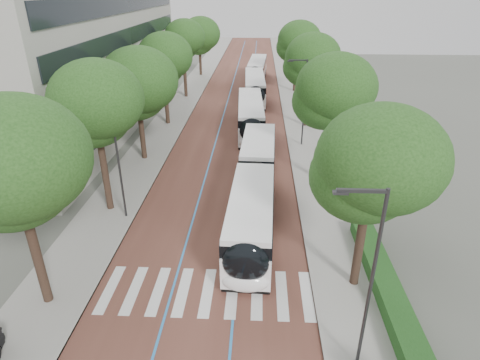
# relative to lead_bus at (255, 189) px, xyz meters

# --- Properties ---
(ground) EXTENTS (160.00, 160.00, 0.00)m
(ground) POSITION_rel_lead_bus_xyz_m (-2.43, -9.32, -1.63)
(ground) COLOR #51544C
(ground) RESTS_ON ground
(road) EXTENTS (11.00, 140.00, 0.02)m
(road) POSITION_rel_lead_bus_xyz_m (-2.43, 30.68, -1.62)
(road) COLOR #552F26
(road) RESTS_ON ground
(sidewalk_left) EXTENTS (4.00, 140.00, 0.12)m
(sidewalk_left) POSITION_rel_lead_bus_xyz_m (-9.93, 30.68, -1.57)
(sidewalk_left) COLOR gray
(sidewalk_left) RESTS_ON ground
(sidewalk_right) EXTENTS (4.00, 140.00, 0.12)m
(sidewalk_right) POSITION_rel_lead_bus_xyz_m (5.07, 30.68, -1.57)
(sidewalk_right) COLOR gray
(sidewalk_right) RESTS_ON ground
(kerb_left) EXTENTS (0.20, 140.00, 0.14)m
(kerb_left) POSITION_rel_lead_bus_xyz_m (-8.03, 30.68, -1.57)
(kerb_left) COLOR gray
(kerb_left) RESTS_ON ground
(kerb_right) EXTENTS (0.20, 140.00, 0.14)m
(kerb_right) POSITION_rel_lead_bus_xyz_m (3.17, 30.68, -1.57)
(kerb_right) COLOR gray
(kerb_right) RESTS_ON ground
(zebra_crossing) EXTENTS (10.55, 3.60, 0.01)m
(zebra_crossing) POSITION_rel_lead_bus_xyz_m (-2.23, -8.32, -1.60)
(zebra_crossing) COLOR silver
(zebra_crossing) RESTS_ON ground
(lane_line_left) EXTENTS (0.12, 126.00, 0.01)m
(lane_line_left) POSITION_rel_lead_bus_xyz_m (-4.03, 30.68, -1.60)
(lane_line_left) COLOR #277AC5
(lane_line_left) RESTS_ON road
(lane_line_right) EXTENTS (0.12, 126.00, 0.01)m
(lane_line_right) POSITION_rel_lead_bus_xyz_m (-0.83, 30.68, -1.60)
(lane_line_right) COLOR #277AC5
(lane_line_right) RESTS_ON road
(office_building) EXTENTS (18.11, 40.00, 14.00)m
(office_building) POSITION_rel_lead_bus_xyz_m (-21.90, 18.68, 5.37)
(office_building) COLOR #A6A49A
(office_building) RESTS_ON ground
(hedge) EXTENTS (1.20, 14.00, 0.80)m
(hedge) POSITION_rel_lead_bus_xyz_m (6.67, -9.32, -1.11)
(hedge) COLOR #1B4317
(hedge) RESTS_ON sidewalk_right
(streetlight_near) EXTENTS (1.82, 0.20, 8.00)m
(streetlight_near) POSITION_rel_lead_bus_xyz_m (4.19, -12.32, 3.19)
(streetlight_near) COLOR #2E2E30
(streetlight_near) RESTS_ON sidewalk_right
(streetlight_far) EXTENTS (1.82, 0.20, 8.00)m
(streetlight_far) POSITION_rel_lead_bus_xyz_m (4.19, 12.68, 3.19)
(streetlight_far) COLOR #2E2E30
(streetlight_far) RESTS_ON sidewalk_right
(lamp_post_left) EXTENTS (0.14, 0.14, 8.00)m
(lamp_post_left) POSITION_rel_lead_bus_xyz_m (-8.53, -1.32, 2.49)
(lamp_post_left) COLOR #2E2E30
(lamp_post_left) RESTS_ON sidewalk_left
(trees_left) EXTENTS (6.44, 61.29, 9.73)m
(trees_left) POSITION_rel_lead_bus_xyz_m (-9.93, 15.90, 5.12)
(trees_left) COLOR black
(trees_left) RESTS_ON ground
(trees_right) EXTENTS (6.00, 47.87, 9.35)m
(trees_right) POSITION_rel_lead_bus_xyz_m (5.27, 13.43, 5.09)
(trees_right) COLOR black
(trees_right) RESTS_ON ground
(lead_bus) EXTENTS (3.20, 18.48, 3.20)m
(lead_bus) POSITION_rel_lead_bus_xyz_m (0.00, 0.00, 0.00)
(lead_bus) COLOR black
(lead_bus) RESTS_ON ground
(bus_queued_0) EXTENTS (3.04, 12.49, 3.20)m
(bus_queued_0) POSITION_rel_lead_bus_xyz_m (-0.67, 16.51, -0.00)
(bus_queued_0) COLOR white
(bus_queued_0) RESTS_ON ground
(bus_queued_1) EXTENTS (2.95, 12.48, 3.20)m
(bus_queued_1) POSITION_rel_lead_bus_xyz_m (-0.43, 29.37, -0.00)
(bus_queued_1) COLOR white
(bus_queued_1) RESTS_ON ground
(bus_queued_2) EXTENTS (3.14, 12.51, 3.20)m
(bus_queued_2) POSITION_rel_lead_bus_xyz_m (-0.24, 42.19, -0.00)
(bus_queued_2) COLOR white
(bus_queued_2) RESTS_ON ground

